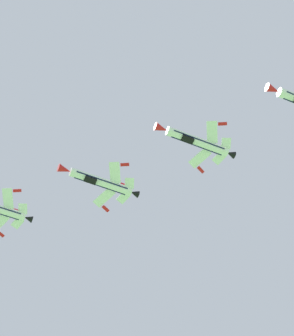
{
  "coord_description": "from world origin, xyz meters",
  "views": [
    {
      "loc": [
        4.73,
        -4.19,
        1.48
      ],
      "look_at": [
        -35.22,
        71.62,
        103.04
      ],
      "focal_mm": 78.95,
      "sensor_mm": 36.0,
      "label": 1
    }
  ],
  "objects": [
    {
      "name": "fighter_jet_left_outer",
      "position": [
        -25.49,
        71.98,
        105.49
      ],
      "size": [
        11.84,
        13.48,
        4.82
      ],
      "rotation": [
        0.0,
        0.34,
        2.48
      ],
      "color": "white"
    },
    {
      "name": "fighter_jet_right_wing",
      "position": [
        -44.7,
        70.84,
        103.62
      ],
      "size": [
        11.83,
        13.48,
        4.86
      ],
      "rotation": [
        0.0,
        0.35,
        2.48
      ],
      "color": "white"
    }
  ]
}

